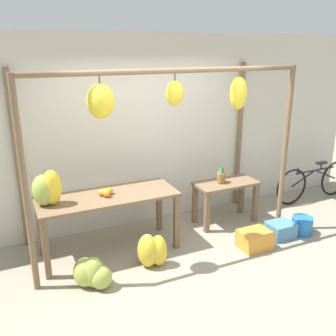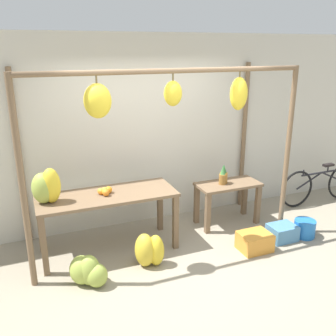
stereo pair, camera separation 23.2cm
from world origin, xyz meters
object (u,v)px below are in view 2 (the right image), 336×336
Objects in this scene: pineapple_cluster at (223,176)px; banana_pile_on_table at (47,187)px; parked_bicycle at (320,184)px; fruit_crate_purple at (282,232)px; fruit_crate_white at (255,242)px; banana_pile_ground_left at (89,271)px; banana_pile_ground_right at (149,250)px; blue_bucket at (305,228)px; orange_pile at (104,191)px.

banana_pile_on_table is at bearing -177.10° from pineapple_cluster.
parked_bicycle is 4.47× the size of fruit_crate_purple.
pineapple_cluster is at bearing 91.10° from fruit_crate_white.
banana_pile_ground_left is 1.12× the size of banana_pile_ground_right.
blue_bucket is (2.32, -0.12, -0.09)m from banana_pile_ground_right.
pineapple_cluster is at bearing 3.76° from orange_pile.
banana_pile_ground_left is at bearing -159.91° from pineapple_cluster.
orange_pile is at bearing 61.63° from banana_pile_ground_left.
orange_pile reaches higher than fruit_crate_purple.
orange_pile is 0.12× the size of parked_bicycle.
banana_pile_on_table is 4.56m from parked_bicycle.
banana_pile_ground_right is at bearing -167.28° from parked_bicycle.
blue_bucket is 0.18× the size of parked_bicycle.
banana_pile_on_table reaches higher than fruit_crate_purple.
orange_pile is 2.55m from fruit_crate_purple.
parked_bicycle is at bearing 25.51° from fruit_crate_white.
fruit_crate_purple is (2.35, -0.65, -0.73)m from orange_pile.
banana_pile_on_table is 3.24m from fruit_crate_purple.
fruit_crate_purple is at bearing 0.50° from banana_pile_ground_left.
orange_pile is 0.40× the size of banana_pile_ground_left.
banana_pile_ground_left is (0.33, -0.67, -0.84)m from banana_pile_on_table.
banana_pile_ground_right is 3.50m from parked_bicycle.
banana_pile_on_table is at bearing 152.69° from banana_pile_ground_right.
banana_pile_on_table is at bearing 116.21° from banana_pile_ground_left.
parked_bicycle is (2.00, 0.08, -0.44)m from pineapple_cluster.
blue_bucket is (0.88, 0.05, 0.00)m from fruit_crate_white.
banana_pile_ground_left is at bearing -179.50° from fruit_crate_purple.
pineapple_cluster reaches higher than blue_bucket.
banana_pile_ground_right is 1.96m from fruit_crate_purple.
fruit_crate_white is (0.02, -0.86, -0.65)m from pineapple_cluster.
parked_bicycle is at bearing 3.00° from orange_pile.
fruit_crate_white is 0.25× the size of parked_bicycle.
orange_pile reaches higher than banana_pile_ground_left.
fruit_crate_purple is (2.72, 0.02, -0.05)m from banana_pile_ground_left.
parked_bicycle is (4.51, 0.21, -0.67)m from banana_pile_on_table.
banana_pile_on_table is 0.89× the size of banana_pile_ground_left.
fruit_crate_purple is at bearing -55.03° from pineapple_cluster.
fruit_crate_white is 1.11× the size of fruit_crate_purple.
parked_bicycle is (1.98, 0.94, 0.22)m from fruit_crate_white.
orange_pile is 0.94m from banana_pile_ground_right.
blue_bucket is (0.90, -0.81, -0.65)m from pineapple_cluster.
banana_pile_ground_right is (-1.42, -0.69, -0.56)m from pineapple_cluster.
orange_pile is 1.03m from banana_pile_ground_left.
pineapple_cluster is 1.67m from banana_pile_ground_right.
banana_pile_on_table reaches higher than banana_pile_ground_left.
banana_pile_ground_right is at bearing -154.04° from pineapple_cluster.
fruit_crate_white reaches higher than fruit_crate_purple.
fruit_crate_white is 0.89m from blue_bucket.
banana_pile_ground_right is at bearing 173.07° from fruit_crate_white.
orange_pile is (0.70, 0.01, -0.16)m from banana_pile_on_table.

